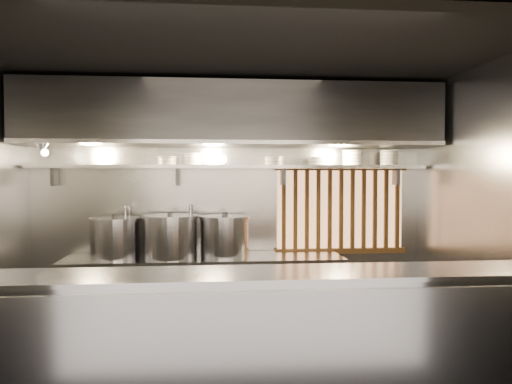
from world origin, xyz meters
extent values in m
plane|color=black|center=(0.00, 0.00, 0.00)|extent=(4.50, 4.50, 0.00)
plane|color=black|center=(0.00, 0.00, 2.80)|extent=(4.50, 4.50, 0.00)
plane|color=gray|center=(0.00, 1.50, 1.40)|extent=(4.50, 0.00, 4.50)
plane|color=gray|center=(2.25, 0.00, 1.40)|extent=(0.00, 3.00, 3.00)
cube|color=#A0A0A6|center=(0.00, -0.95, 0.55)|extent=(4.50, 0.50, 1.10)
cube|color=#939399|center=(0.00, -1.21, 0.55)|extent=(4.50, 0.02, 1.01)
cube|color=#A0A0A6|center=(0.00, -0.95, 1.11)|extent=(4.50, 0.56, 0.03)
cube|color=#A0A0A6|center=(-0.30, 1.13, 0.45)|extent=(3.00, 0.70, 0.90)
cube|color=#A0A0A6|center=(0.00, 1.32, 1.88)|extent=(4.40, 0.34, 0.04)
cube|color=#2D2D30|center=(0.00, 1.10, 2.42)|extent=(4.40, 0.80, 0.65)
cube|color=#A0A0A6|center=(0.00, 0.70, 2.12)|extent=(4.40, 0.03, 0.04)
cube|color=#FFB172|center=(1.30, 1.48, 1.38)|extent=(1.50, 0.02, 0.92)
cube|color=brown|center=(1.30, 1.43, 1.87)|extent=(1.56, 0.06, 0.06)
cube|color=brown|center=(1.30, 1.43, 0.89)|extent=(1.56, 0.06, 0.06)
cube|color=brown|center=(0.62, 1.43, 1.38)|extent=(0.04, 0.04, 0.92)
cube|color=brown|center=(0.75, 1.43, 1.38)|extent=(0.04, 0.04, 0.92)
cube|color=brown|center=(0.89, 1.43, 1.38)|extent=(0.04, 0.04, 0.92)
cube|color=brown|center=(1.03, 1.43, 1.38)|extent=(0.04, 0.04, 0.92)
cube|color=brown|center=(1.16, 1.43, 1.38)|extent=(0.04, 0.04, 0.92)
cube|color=brown|center=(1.30, 1.43, 1.38)|extent=(0.04, 0.04, 0.92)
cube|color=brown|center=(1.44, 1.43, 1.38)|extent=(0.04, 0.04, 0.92)
cube|color=brown|center=(1.57, 1.43, 1.38)|extent=(0.04, 0.04, 0.92)
cube|color=brown|center=(1.71, 1.43, 1.38)|extent=(0.04, 0.04, 0.92)
cube|color=brown|center=(1.85, 1.43, 1.38)|extent=(0.04, 0.04, 0.92)
cube|color=brown|center=(1.98, 1.43, 1.38)|extent=(0.05, 0.04, 0.92)
cylinder|color=silver|center=(-1.15, 1.45, 1.19)|extent=(0.03, 0.03, 0.48)
sphere|color=silver|center=(-1.15, 1.45, 1.43)|extent=(0.04, 0.04, 0.04)
cylinder|color=silver|center=(-1.15, 1.32, 1.43)|extent=(0.03, 0.26, 0.03)
sphere|color=silver|center=(-1.15, 1.19, 1.43)|extent=(0.04, 0.04, 0.04)
cylinder|color=silver|center=(-1.15, 1.19, 1.36)|extent=(0.03, 0.03, 0.14)
cylinder|color=silver|center=(-0.45, 1.45, 1.19)|extent=(0.03, 0.03, 0.48)
sphere|color=silver|center=(-0.45, 1.45, 1.43)|extent=(0.04, 0.04, 0.04)
cylinder|color=silver|center=(-0.45, 1.32, 1.43)|extent=(0.03, 0.26, 0.03)
sphere|color=silver|center=(-0.45, 1.19, 1.43)|extent=(0.04, 0.04, 0.04)
cylinder|color=silver|center=(-0.45, 1.19, 1.36)|extent=(0.03, 0.03, 0.14)
cone|color=#A0A0A6|center=(-1.90, 0.85, 2.07)|extent=(0.25, 0.27, 0.20)
sphere|color=#FFE0B2|center=(-1.87, 0.83, 2.01)|extent=(0.07, 0.07, 0.07)
cylinder|color=#2D2D30|center=(-1.90, 0.95, 2.15)|extent=(0.02, 0.22, 0.02)
cylinder|color=#2D2D30|center=(-0.10, 1.20, 2.04)|extent=(0.01, 0.01, 0.12)
sphere|color=#FFE0B2|center=(-0.10, 1.20, 1.96)|extent=(0.09, 0.09, 0.09)
cylinder|color=#A0A0A6|center=(-0.67, 1.09, 1.11)|extent=(0.75, 0.75, 0.43)
cylinder|color=#A0A0A6|center=(-0.67, 1.09, 1.34)|extent=(0.79, 0.79, 0.03)
cylinder|color=#2D2D30|center=(-0.67, 1.09, 1.38)|extent=(0.06, 0.06, 0.04)
cylinder|color=#A0A0A6|center=(-1.25, 1.12, 1.10)|extent=(0.64, 0.64, 0.40)
cylinder|color=#A0A0A6|center=(-1.25, 1.12, 1.32)|extent=(0.68, 0.68, 0.03)
cylinder|color=#2D2D30|center=(-1.25, 1.12, 1.35)|extent=(0.06, 0.06, 0.04)
cylinder|color=#A0A0A6|center=(-0.08, 1.14, 1.11)|extent=(0.58, 0.58, 0.41)
cylinder|color=#A0A0A6|center=(-0.08, 1.14, 1.33)|extent=(0.62, 0.62, 0.03)
cylinder|color=#2D2D30|center=(-0.08, 1.14, 1.36)|extent=(0.06, 0.06, 0.04)
cylinder|color=white|center=(-0.71, 1.32, 1.92)|extent=(0.20, 0.20, 0.03)
cylinder|color=white|center=(-0.71, 1.32, 1.96)|extent=(0.20, 0.20, 0.03)
cylinder|color=white|center=(-0.71, 1.32, 1.99)|extent=(0.22, 0.22, 0.01)
cylinder|color=white|center=(-0.43, 1.32, 1.92)|extent=(0.19, 0.19, 0.03)
cylinder|color=white|center=(-0.43, 1.32, 1.96)|extent=(0.19, 0.19, 0.03)
cylinder|color=white|center=(-0.43, 1.32, 2.00)|extent=(0.19, 0.19, 0.03)
cylinder|color=white|center=(-0.43, 1.32, 2.02)|extent=(0.21, 0.21, 0.01)
cylinder|color=white|center=(0.49, 1.32, 1.92)|extent=(0.20, 0.20, 0.03)
cylinder|color=white|center=(0.49, 1.32, 1.96)|extent=(0.20, 0.20, 0.03)
cylinder|color=white|center=(0.49, 1.32, 1.99)|extent=(0.22, 0.22, 0.01)
cylinder|color=white|center=(0.99, 1.32, 1.92)|extent=(0.22, 0.22, 0.03)
cylinder|color=white|center=(0.99, 1.32, 1.96)|extent=(0.22, 0.22, 0.03)
cylinder|color=white|center=(0.99, 1.32, 1.99)|extent=(0.24, 0.24, 0.01)
cylinder|color=white|center=(1.39, 1.32, 1.92)|extent=(0.21, 0.21, 0.03)
cylinder|color=white|center=(1.39, 1.32, 1.96)|extent=(0.21, 0.21, 0.03)
cylinder|color=white|center=(1.39, 1.32, 2.00)|extent=(0.21, 0.21, 0.03)
cylinder|color=white|center=(1.39, 1.32, 2.03)|extent=(0.21, 0.21, 0.03)
cylinder|color=white|center=(1.39, 1.32, 2.06)|extent=(0.23, 0.23, 0.01)
cylinder|color=white|center=(1.84, 1.32, 1.92)|extent=(0.20, 0.20, 0.03)
cylinder|color=white|center=(1.84, 1.32, 1.96)|extent=(0.20, 0.20, 0.03)
cylinder|color=white|center=(1.84, 1.32, 2.00)|extent=(0.20, 0.20, 0.03)
cylinder|color=white|center=(1.84, 1.32, 2.03)|extent=(0.20, 0.20, 0.03)
cylinder|color=white|center=(1.84, 1.32, 2.06)|extent=(0.22, 0.22, 0.01)
camera|label=1|loc=(-0.25, -4.30, 1.79)|focal=35.00mm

